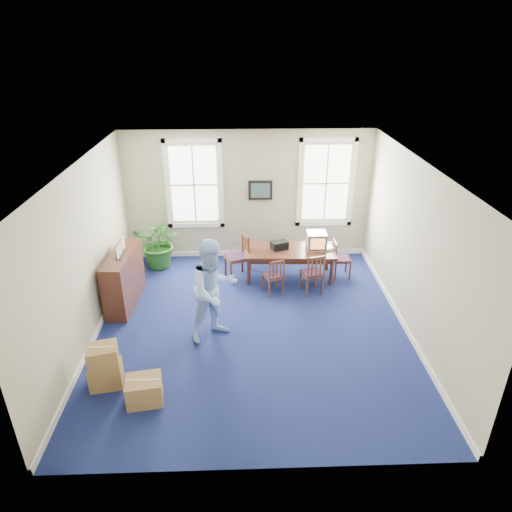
{
  "coord_description": "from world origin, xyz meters",
  "views": [
    {
      "loc": [
        -0.19,
        -7.42,
        5.19
      ],
      "look_at": [
        0.1,
        0.6,
        1.25
      ],
      "focal_mm": 32.0,
      "sensor_mm": 36.0,
      "label": 1
    }
  ],
  "objects_px": {
    "crt_tv": "(316,240)",
    "credenza": "(124,278)",
    "conference_table": "(289,263)",
    "chair_near_left": "(273,275)",
    "potted_plant": "(160,243)",
    "man": "(214,290)",
    "cardboard_boxes": "(118,361)"
  },
  "relations": [
    {
      "from": "chair_near_left",
      "to": "credenza",
      "type": "bearing_deg",
      "value": -15.31
    },
    {
      "from": "chair_near_left",
      "to": "potted_plant",
      "type": "height_order",
      "value": "potted_plant"
    },
    {
      "from": "conference_table",
      "to": "crt_tv",
      "type": "xyz_separation_m",
      "value": [
        0.61,
        0.05,
        0.55
      ]
    },
    {
      "from": "conference_table",
      "to": "potted_plant",
      "type": "bearing_deg",
      "value": 170.59
    },
    {
      "from": "conference_table",
      "to": "crt_tv",
      "type": "height_order",
      "value": "crt_tv"
    },
    {
      "from": "crt_tv",
      "to": "credenza",
      "type": "relative_size",
      "value": 0.31
    },
    {
      "from": "chair_near_left",
      "to": "man",
      "type": "height_order",
      "value": "man"
    },
    {
      "from": "credenza",
      "to": "man",
      "type": "bearing_deg",
      "value": -28.56
    },
    {
      "from": "man",
      "to": "credenza",
      "type": "xyz_separation_m",
      "value": [
        -1.95,
        1.23,
        -0.38
      ]
    },
    {
      "from": "man",
      "to": "chair_near_left",
      "type": "bearing_deg",
      "value": 18.35
    },
    {
      "from": "credenza",
      "to": "potted_plant",
      "type": "distance_m",
      "value": 1.75
    },
    {
      "from": "chair_near_left",
      "to": "potted_plant",
      "type": "relative_size",
      "value": 0.68
    },
    {
      "from": "chair_near_left",
      "to": "potted_plant",
      "type": "xyz_separation_m",
      "value": [
        -2.65,
        1.35,
        0.2
      ]
    },
    {
      "from": "conference_table",
      "to": "potted_plant",
      "type": "xyz_separation_m",
      "value": [
        -3.07,
        0.64,
        0.27
      ]
    },
    {
      "from": "crt_tv",
      "to": "cardboard_boxes",
      "type": "height_order",
      "value": "crt_tv"
    },
    {
      "from": "crt_tv",
      "to": "credenza",
      "type": "distance_m",
      "value": 4.33
    },
    {
      "from": "conference_table",
      "to": "crt_tv",
      "type": "bearing_deg",
      "value": 6.82
    },
    {
      "from": "potted_plant",
      "to": "chair_near_left",
      "type": "bearing_deg",
      "value": -27.03
    },
    {
      "from": "chair_near_left",
      "to": "potted_plant",
      "type": "distance_m",
      "value": 2.98
    },
    {
      "from": "crt_tv",
      "to": "chair_near_left",
      "type": "relative_size",
      "value": 0.55
    },
    {
      "from": "chair_near_left",
      "to": "potted_plant",
      "type": "bearing_deg",
      "value": -48.22
    },
    {
      "from": "conference_table",
      "to": "cardboard_boxes",
      "type": "relative_size",
      "value": 1.5
    },
    {
      "from": "conference_table",
      "to": "credenza",
      "type": "distance_m",
      "value": 3.72
    },
    {
      "from": "chair_near_left",
      "to": "cardboard_boxes",
      "type": "height_order",
      "value": "chair_near_left"
    },
    {
      "from": "chair_near_left",
      "to": "credenza",
      "type": "height_order",
      "value": "credenza"
    },
    {
      "from": "conference_table",
      "to": "cardboard_boxes",
      "type": "height_order",
      "value": "cardboard_boxes"
    },
    {
      "from": "crt_tv",
      "to": "man",
      "type": "bearing_deg",
      "value": -133.72
    },
    {
      "from": "chair_near_left",
      "to": "crt_tv",
      "type": "bearing_deg",
      "value": -165.16
    },
    {
      "from": "conference_table",
      "to": "potted_plant",
      "type": "height_order",
      "value": "potted_plant"
    },
    {
      "from": "crt_tv",
      "to": "cardboard_boxes",
      "type": "relative_size",
      "value": 0.34
    },
    {
      "from": "man",
      "to": "credenza",
      "type": "relative_size",
      "value": 1.28
    },
    {
      "from": "conference_table",
      "to": "crt_tv",
      "type": "distance_m",
      "value": 0.83
    }
  ]
}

